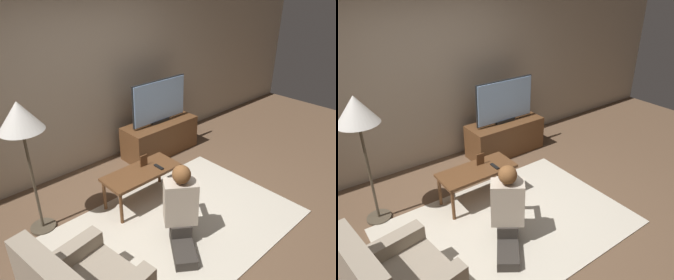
{
  "view_description": "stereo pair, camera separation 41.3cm",
  "coord_description": "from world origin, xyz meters",
  "views": [
    {
      "loc": [
        -2.07,
        -2.06,
        2.57
      ],
      "look_at": [
        0.44,
        0.66,
        0.72
      ],
      "focal_mm": 35.0,
      "sensor_mm": 36.0,
      "label": 1
    },
    {
      "loc": [
        -1.75,
        -2.32,
        2.57
      ],
      "look_at": [
        0.44,
        0.66,
        0.72
      ],
      "focal_mm": 35.0,
      "sensor_mm": 36.0,
      "label": 2
    }
  ],
  "objects": [
    {
      "name": "remote",
      "position": [
        0.19,
        0.56,
        0.46
      ],
      "size": [
        0.04,
        0.15,
        0.02
      ],
      "color": "black",
      "rests_on": "coffee_table"
    },
    {
      "name": "ground_plane",
      "position": [
        0.0,
        0.0,
        0.0
      ],
      "size": [
        10.0,
        10.0,
        0.0
      ],
      "primitive_type": "plane",
      "color": "brown"
    },
    {
      "name": "tv",
      "position": [
        1.02,
        1.48,
        0.87
      ],
      "size": [
        1.01,
        0.08,
        0.68
      ],
      "color": "black",
      "rests_on": "tv_stand"
    },
    {
      "name": "floor_lamp",
      "position": [
        -1.16,
        1.02,
        1.31
      ],
      "size": [
        0.44,
        0.44,
        1.53
      ],
      "color": "#4C4233",
      "rests_on": "ground_plane"
    },
    {
      "name": "rug",
      "position": [
        0.0,
        0.0,
        0.01
      ],
      "size": [
        2.72,
        1.82,
        0.02
      ],
      "color": "beige",
      "rests_on": "ground_plane"
    },
    {
      "name": "coffee_table",
      "position": [
        -0.02,
        0.65,
        0.4
      ],
      "size": [
        0.95,
        0.42,
        0.45
      ],
      "color": "brown",
      "rests_on": "ground_plane"
    },
    {
      "name": "wall_back",
      "position": [
        0.0,
        1.93,
        1.3
      ],
      "size": [
        10.0,
        0.06,
        2.6
      ],
      "color": "tan",
      "rests_on": "ground_plane"
    },
    {
      "name": "tv_stand",
      "position": [
        1.02,
        1.48,
        0.26
      ],
      "size": [
        1.22,
        0.49,
        0.53
      ],
      "color": "brown",
      "rests_on": "ground_plane"
    },
    {
      "name": "picture_frame",
      "position": [
        0.08,
        0.72,
        0.53
      ],
      "size": [
        0.11,
        0.01,
        0.15
      ],
      "color": "brown",
      "rests_on": "coffee_table"
    },
    {
      "name": "person_kneeling",
      "position": [
        -0.16,
        -0.18,
        0.46
      ],
      "size": [
        0.69,
        0.83,
        0.93
      ],
      "rotation": [
        0.0,
        0.0,
        2.53
      ],
      "color": "#332D28",
      "rests_on": "rug"
    }
  ]
}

